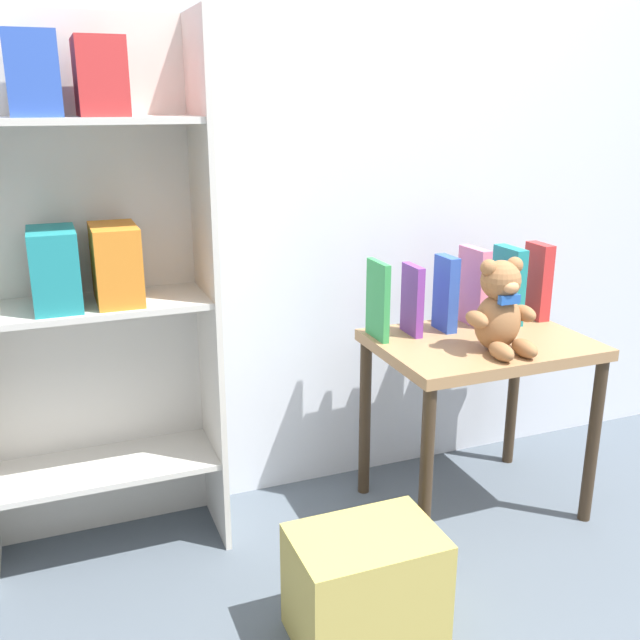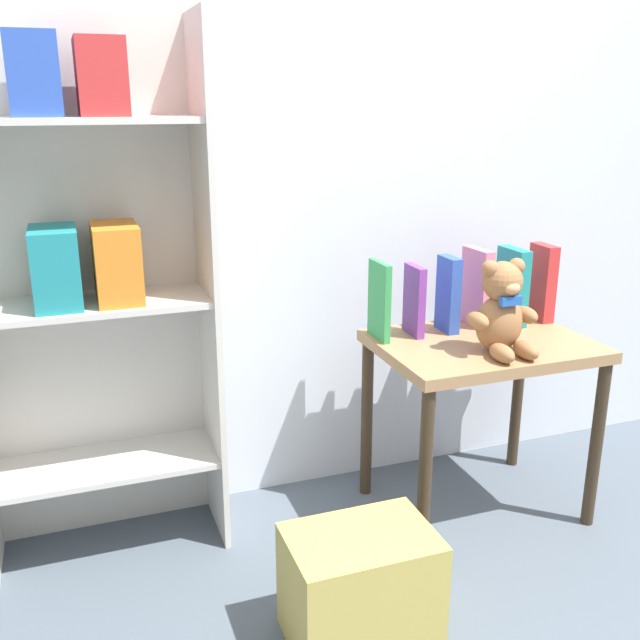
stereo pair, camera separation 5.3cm
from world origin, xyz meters
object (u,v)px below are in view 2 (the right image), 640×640
at_px(book_standing_purple, 414,301).
at_px(teddy_bear, 502,311).
at_px(bookshelf_side, 86,263).
at_px(book_standing_green, 379,301).
at_px(book_standing_blue, 448,294).
at_px(display_table, 482,367).
at_px(book_standing_pink, 476,287).
at_px(book_standing_red, 542,283).
at_px(book_standing_teal, 512,286).
at_px(storage_bin, 360,587).

bearing_deg(book_standing_purple, teddy_bear, -53.78).
distance_m(bookshelf_side, book_standing_green, 0.89).
height_order(bookshelf_side, book_standing_blue, bookshelf_side).
distance_m(display_table, book_standing_purple, 0.30).
bearing_deg(book_standing_green, display_table, -23.60).
xyz_separation_m(teddy_bear, book_standing_pink, (0.08, 0.27, 0.00)).
bearing_deg(book_standing_red, book_standing_teal, -177.78).
bearing_deg(book_standing_red, bookshelf_side, 177.30).
bearing_deg(book_standing_pink, book_standing_red, -8.31).
bearing_deg(book_standing_purple, bookshelf_side, 175.52).
bearing_deg(storage_bin, display_table, 36.06).
xyz_separation_m(book_standing_green, book_standing_red, (0.61, -0.00, 0.01)).
xyz_separation_m(book_standing_blue, book_standing_teal, (0.24, 0.00, 0.01)).
bearing_deg(book_standing_red, book_standing_blue, -178.46).
height_order(display_table, book_standing_purple, book_standing_purple).
distance_m(bookshelf_side, book_standing_purple, 1.01).
bearing_deg(book_standing_blue, book_standing_teal, 0.11).
relative_size(book_standing_teal, book_standing_red, 0.99).
bearing_deg(book_standing_pink, bookshelf_side, 173.98).
bearing_deg(book_standing_green, book_standing_purple, -1.16).
relative_size(teddy_bear, storage_bin, 0.77).
height_order(book_standing_green, book_standing_purple, book_standing_green).
height_order(teddy_bear, storage_bin, teddy_bear).
relative_size(bookshelf_side, teddy_bear, 5.48).
distance_m(book_standing_green, book_standing_teal, 0.49).
distance_m(book_standing_red, storage_bin, 1.22).
height_order(book_standing_green, book_standing_teal, book_standing_teal).
bearing_deg(book_standing_red, teddy_bear, -141.98).
bearing_deg(book_standing_purple, book_standing_green, 179.70).
bearing_deg(book_standing_red, book_standing_pink, 175.39).
height_order(book_standing_pink, book_standing_red, book_standing_red).
distance_m(book_standing_purple, storage_bin, 0.91).
xyz_separation_m(book_standing_purple, storage_bin, (-0.42, -0.57, -0.57)).
height_order(display_table, book_standing_green, book_standing_green).
height_order(bookshelf_side, book_standing_red, bookshelf_side).
distance_m(book_standing_purple, book_standing_pink, 0.25).
bearing_deg(storage_bin, bookshelf_side, 130.59).
relative_size(teddy_bear, book_standing_pink, 1.09).
relative_size(book_standing_purple, book_standing_teal, 0.88).
xyz_separation_m(teddy_bear, book_standing_blue, (-0.05, 0.24, -0.01)).
relative_size(book_standing_green, book_standing_pink, 0.95).
height_order(display_table, book_standing_blue, book_standing_blue).
relative_size(bookshelf_side, book_standing_red, 5.93).
distance_m(book_standing_purple, book_standing_blue, 0.12).
bearing_deg(teddy_bear, book_standing_blue, 101.14).
bearing_deg(book_standing_blue, book_standing_green, 178.65).
height_order(teddy_bear, book_standing_blue, teddy_bear).
relative_size(teddy_bear, book_standing_red, 1.08).
relative_size(display_table, book_standing_pink, 2.55).
xyz_separation_m(book_standing_purple, book_standing_teal, (0.37, -0.00, 0.02)).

